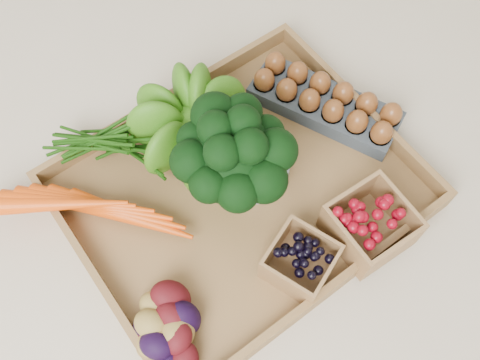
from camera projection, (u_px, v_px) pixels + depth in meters
ground at (240, 196)px, 0.92m from camera, size 4.00×4.00×0.00m
tray at (240, 194)px, 0.91m from camera, size 0.55×0.45×0.01m
carrots at (102, 207)px, 0.86m from camera, size 0.24×0.17×0.06m
lettuce at (195, 120)px, 0.88m from camera, size 0.14×0.14×0.14m
broccoli at (233, 171)px, 0.84m from camera, size 0.19×0.19×0.15m
cherry_bowl at (247, 160)px, 0.91m from camera, size 0.15×0.15×0.04m
egg_carton at (324, 106)px, 0.97m from camera, size 0.20×0.29×0.03m
potatoes at (164, 330)px, 0.76m from camera, size 0.14×0.14×0.08m
punnet_blackberry at (300, 261)px, 0.82m from camera, size 0.12×0.12×0.06m
punnet_raspberry at (370, 225)px, 0.84m from camera, size 0.12×0.12×0.08m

